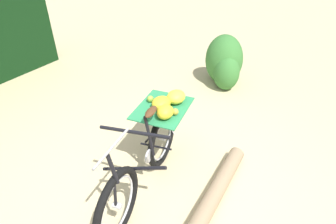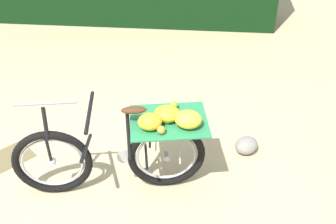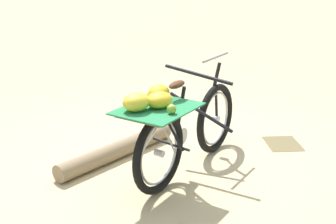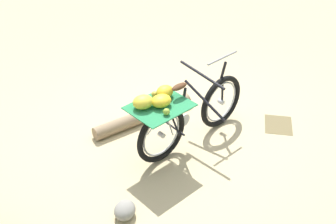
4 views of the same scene
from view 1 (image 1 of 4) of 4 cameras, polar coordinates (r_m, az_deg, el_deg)
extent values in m
plane|color=#C6B284|center=(3.22, 0.04, -16.86)|extent=(60.00, 60.00, 0.00)
torus|color=black|center=(2.73, -10.15, -18.06)|extent=(0.62, 0.50, 0.73)
torus|color=#B7B7BC|center=(2.73, -10.15, -18.06)|extent=(0.46, 0.36, 0.57)
cylinder|color=#B7B7BC|center=(2.73, -10.15, -18.06)|extent=(0.10, 0.10, 0.06)
torus|color=black|center=(3.38, -1.17, -5.21)|extent=(0.62, 0.50, 0.73)
torus|color=#B7B7BC|center=(3.38, -1.17, -5.21)|extent=(0.46, 0.36, 0.57)
cylinder|color=#B7B7BC|center=(3.38, -1.17, -5.21)|extent=(0.10, 0.10, 0.06)
cylinder|color=black|center=(2.79, -7.08, -11.21)|extent=(0.45, 0.58, 0.30)
cylinder|color=black|center=(2.58, -6.95, -4.05)|extent=(0.46, 0.59, 0.11)
cylinder|color=black|center=(2.97, -3.77, -4.92)|extent=(0.10, 0.11, 0.49)
cylinder|color=black|center=(3.24, -2.48, -6.95)|extent=(0.25, 0.32, 0.05)
cylinder|color=black|center=(3.14, -2.28, -3.56)|extent=(0.21, 0.27, 0.47)
cylinder|color=black|center=(2.61, -10.60, -16.17)|extent=(0.05, 0.06, 0.30)
cylinder|color=black|center=(2.41, -11.09, -11.25)|extent=(0.09, 0.10, 0.30)
cylinder|color=gray|center=(2.29, -11.26, -7.07)|extent=(0.43, 0.34, 0.02)
ellipsoid|color=#4C2D19|center=(2.86, -3.46, 0.05)|extent=(0.23, 0.21, 0.06)
cylinder|color=#B7B7BC|center=(3.10, -3.92, -8.85)|extent=(0.14, 0.11, 0.16)
cylinder|color=#B7B7BC|center=(3.20, -1.86, -3.55)|extent=(0.14, 0.17, 0.39)
cylinder|color=#B7B7BC|center=(3.35, -0.44, -1.53)|extent=(0.16, 0.20, 0.39)
cube|color=brown|center=(3.17, -1.11, 0.53)|extent=(0.74, 0.71, 0.02)
cube|color=#287F4C|center=(3.16, -1.11, 0.81)|extent=(0.87, 0.84, 0.01)
ellipsoid|color=gold|center=(3.11, -1.37, 1.83)|extent=(0.31, 0.31, 0.13)
ellipsoid|color=gold|center=(2.95, -0.58, 0.02)|extent=(0.27, 0.27, 0.14)
ellipsoid|color=yellow|center=(3.21, 1.63, 3.07)|extent=(0.30, 0.31, 0.15)
sphere|color=#B29333|center=(3.02, 1.45, 0.04)|extent=(0.07, 0.07, 0.07)
sphere|color=#8CAD38|center=(3.11, -0.58, 1.14)|extent=(0.07, 0.07, 0.07)
sphere|color=#8CAD38|center=(3.25, -3.65, 2.64)|extent=(0.08, 0.08, 0.08)
cylinder|color=#937A5B|center=(3.18, 9.38, -15.89)|extent=(1.16, 1.18, 0.18)
ellipsoid|color=#387533|center=(5.28, 11.20, 10.32)|extent=(0.72, 0.65, 0.90)
ellipsoid|color=#387533|center=(5.11, 11.64, 7.78)|extent=(0.50, 0.45, 0.63)
ellipsoid|color=#387533|center=(5.55, 10.66, 9.79)|extent=(0.45, 0.41, 0.59)
cylinder|color=#4C3823|center=(5.43, 10.78, 6.81)|extent=(0.07, 0.07, 0.18)
ellipsoid|color=gray|center=(4.35, -1.69, 0.08)|extent=(0.27, 0.22, 0.17)
camera|label=2|loc=(2.92, 71.66, 22.44)|focal=44.48mm
camera|label=3|loc=(6.20, -8.71, 28.43)|focal=48.53mm
camera|label=4|loc=(6.67, -22.11, 40.58)|focal=47.07mm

